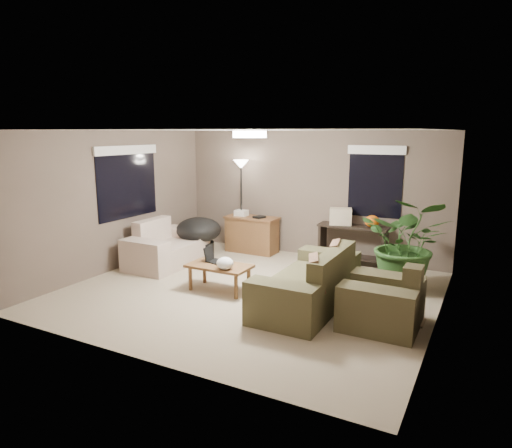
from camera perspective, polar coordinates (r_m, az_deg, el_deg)
The scene contains 20 objects.
room_shell at distance 6.97m, azimuth -0.77°, elevation 1.32°, with size 5.50×5.50×5.50m.
main_sofa at distance 6.69m, azimuth 6.86°, elevation -7.67°, with size 0.95×2.20×0.85m.
throw_pillows at distance 6.50m, azimuth 9.05°, elevation -5.01°, with size 0.38×1.40×0.47m.
loveseat at distance 8.79m, azimuth -11.23°, elevation -3.11°, with size 0.90×1.60×0.85m.
armchair at distance 6.20m, azimuth 15.59°, elevation -9.56°, with size 0.95×1.00×0.85m.
coffee_table at distance 7.24m, azimuth -4.61°, elevation -5.58°, with size 1.00×0.55×0.42m.
laptop at distance 7.38m, azimuth -5.32°, elevation -4.29°, with size 0.38×0.31×0.24m.
plastic_bag at distance 6.98m, azimuth -3.90°, elevation -4.91°, with size 0.27×0.24×0.19m, color white.
desk at distance 9.50m, azimuth -0.52°, elevation -1.29°, with size 1.10×0.50×0.75m.
desk_papers at distance 9.48m, azimuth -1.39°, elevation 1.29°, with size 0.70×0.28×0.12m.
console_table at distance 8.81m, azimuth 11.97°, elevation -2.18°, with size 1.30×0.40×0.75m.
pumpkin at distance 8.63m, azimuth 14.31°, elevation 0.32°, with size 0.27×0.27×0.22m, color orange.
cardboard_box at distance 8.78m, azimuth 10.53°, elevation 0.94°, with size 0.41×0.30×0.30m, color beige.
papasan_chair at distance 9.21m, azimuth -7.17°, elevation -1.24°, with size 1.08×1.08×0.80m.
floor_lamp at distance 9.45m, azimuth -1.87°, elevation 6.13°, with size 0.32×0.32×1.91m.
ceiling_fixture at distance 6.86m, azimuth -0.79°, elevation 11.16°, with size 0.50×0.50×0.10m, color white.
houseplant at distance 7.61m, azimuth 18.37°, elevation -3.53°, with size 1.35×1.50×1.17m, color #2D5923.
cat_scratching_post at distance 6.44m, azimuth 18.98°, elevation -9.75°, with size 0.32×0.32×0.50m.
window_left at distance 8.75m, azimuth -15.79°, elevation 6.50°, with size 0.05×1.56×1.33m.
window_back at distance 8.76m, azimuth 14.73°, elevation 6.57°, with size 1.06×0.05×1.33m.
Camera 1 is at (3.28, -6.02, 2.48)m, focal length 32.00 mm.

